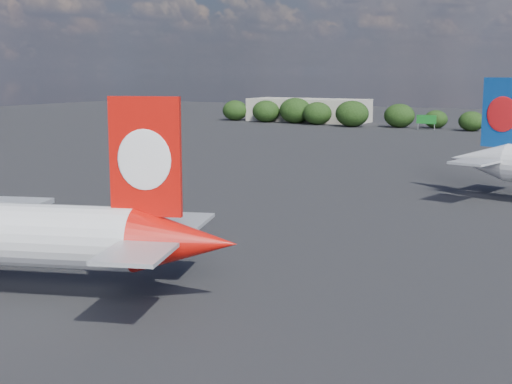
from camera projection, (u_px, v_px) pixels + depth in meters
The scene contains 4 objects.
ground at pixel (321, 189), 107.15m from camera, with size 500.00×500.00×0.00m, color black.
terminal_building at pixel (308, 110), 251.30m from camera, with size 42.00×16.00×8.00m.
highway_sign at pixel (426, 120), 214.83m from camera, with size 6.00×0.30×4.50m.
horizon_treeline at pixel (476, 119), 211.53m from camera, with size 201.56×15.94×8.69m.
Camera 1 is at (43.71, -36.75, 17.51)m, focal length 50.00 mm.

